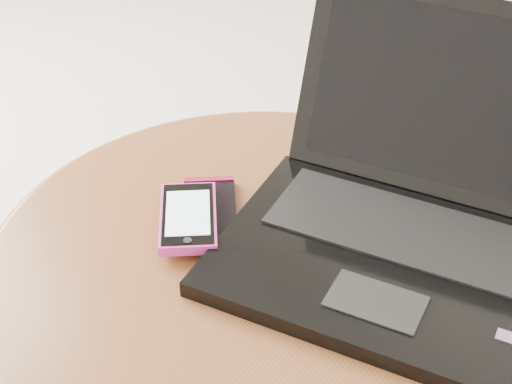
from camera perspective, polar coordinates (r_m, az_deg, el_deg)
The scene contains 4 objects.
table at distance 0.87m, azimuth 0.69°, elevation -9.44°, with size 0.59×0.59×0.47m.
laptop at distance 0.80m, azimuth 11.50°, elevation -1.77°, with size 0.40×0.38×0.22m.
phone_black at distance 0.85m, azimuth -3.40°, elevation -1.27°, with size 0.11×0.12×0.01m.
phone_pink at distance 0.83m, azimuth -4.99°, elevation -1.85°, with size 0.12×0.12×0.01m.
Camera 1 is at (0.35, -0.40, 0.99)m, focal length 54.68 mm.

